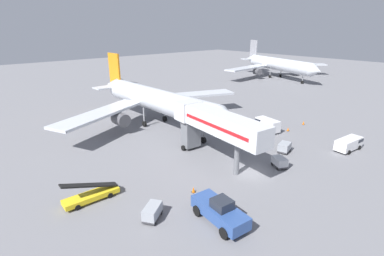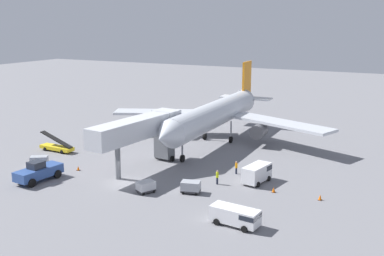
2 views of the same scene
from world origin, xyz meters
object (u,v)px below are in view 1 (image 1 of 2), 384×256
(service_van_rear_right, at_px, (267,124))
(safety_cone_alpha, at_px, (193,190))
(pushback_tug, at_px, (220,211))
(baggage_cart_outer_left, at_px, (284,147))
(safety_cone_bravo, at_px, (304,123))
(safety_cone_charlie, at_px, (288,129))
(belt_loader_truck, at_px, (91,195))
(ground_crew_worker_foreground, at_px, (267,136))
(airplane_background, at_px, (277,64))
(airplane_at_gate, at_px, (155,100))
(jet_bridge, at_px, (212,123))
(service_van_far_center, at_px, (349,143))
(baggage_cart_outer_right, at_px, (280,162))
(baggage_cart_near_left, at_px, (152,212))
(ground_crew_worker_midground, at_px, (246,128))

(service_van_rear_right, relative_size, safety_cone_alpha, 7.20)
(pushback_tug, distance_m, safety_cone_alpha, 5.98)
(baggage_cart_outer_left, distance_m, safety_cone_bravo, 15.08)
(safety_cone_bravo, relative_size, safety_cone_charlie, 1.00)
(belt_loader_truck, bearing_deg, safety_cone_charlie, -3.13)
(ground_crew_worker_foreground, distance_m, airplane_background, 65.81)
(airplane_at_gate, height_order, safety_cone_charlie, airplane_at_gate)
(ground_crew_worker_foreground, height_order, airplane_background, airplane_background)
(airplane_at_gate, distance_m, jet_bridge, 18.60)
(airplane_at_gate, relative_size, service_van_rear_right, 8.32)
(belt_loader_truck, bearing_deg, service_van_far_center, -19.71)
(baggage_cart_outer_right, xyz_separation_m, safety_cone_charlie, (13.69, 7.02, -0.44))
(airplane_at_gate, distance_m, service_van_far_center, 33.60)
(service_van_far_center, distance_m, baggage_cart_outer_right, 13.64)
(baggage_cart_outer_right, xyz_separation_m, baggage_cart_near_left, (-19.15, 1.98, 0.02))
(service_van_rear_right, relative_size, baggage_cart_outer_right, 1.93)
(service_van_rear_right, height_order, ground_crew_worker_foreground, service_van_rear_right)
(airplane_at_gate, bearing_deg, pushback_tug, -113.23)
(pushback_tug, distance_m, safety_cone_charlie, 29.89)
(safety_cone_charlie, bearing_deg, belt_loader_truck, 176.87)
(service_van_far_center, relative_size, airplane_background, 0.12)
(pushback_tug, bearing_deg, baggage_cart_outer_left, 14.58)
(belt_loader_truck, xyz_separation_m, service_van_far_center, (35.50, -12.72, 0.33))
(safety_cone_alpha, bearing_deg, service_van_far_center, -14.34)
(ground_crew_worker_foreground, xyz_separation_m, safety_cone_charlie, (7.22, 0.47, -0.63))
(ground_crew_worker_foreground, xyz_separation_m, ground_crew_worker_midground, (0.63, 4.90, -0.04))
(belt_loader_truck, bearing_deg, service_van_rear_right, 0.99)
(service_van_far_center, relative_size, safety_cone_alpha, 7.79)
(ground_crew_worker_midground, height_order, safety_cone_alpha, ground_crew_worker_midground)
(pushback_tug, xyz_separation_m, baggage_cart_outer_left, (19.43, 5.05, -0.43))
(baggage_cart_outer_right, distance_m, safety_cone_alpha, 13.24)
(airplane_at_gate, distance_m, safety_cone_charlie, 25.13)
(jet_bridge, distance_m, service_van_far_center, 22.13)
(airplane_at_gate, relative_size, safety_cone_charlie, 58.11)
(baggage_cart_outer_right, xyz_separation_m, baggage_cart_outer_left, (4.89, 2.31, 0.03))
(baggage_cart_outer_right, bearing_deg, safety_cone_bravo, 20.09)
(safety_cone_charlie, bearing_deg, service_van_rear_right, 139.68)
(service_van_rear_right, height_order, ground_crew_worker_midground, service_van_rear_right)
(baggage_cart_outer_right, distance_m, ground_crew_worker_foreground, 9.21)
(ground_crew_worker_midground, relative_size, safety_cone_alpha, 2.63)
(baggage_cart_near_left, bearing_deg, airplane_at_gate, 54.77)
(service_van_far_center, distance_m, safety_cone_charlie, 10.78)
(belt_loader_truck, height_order, baggage_cart_outer_left, belt_loader_truck)
(pushback_tug, xyz_separation_m, baggage_cart_near_left, (-4.60, 4.72, -0.43))
(baggage_cart_outer_left, bearing_deg, airplane_at_gate, 106.78)
(belt_loader_truck, xyz_separation_m, baggage_cart_near_left, (3.23, -7.02, 0.05))
(baggage_cart_outer_right, bearing_deg, safety_cone_charlie, 27.15)
(service_van_far_center, distance_m, ground_crew_worker_midground, 16.32)
(service_van_rear_right, xyz_separation_m, ground_crew_worker_midground, (-3.59, 1.88, -0.37))
(pushback_tug, height_order, safety_cone_charlie, pushback_tug)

